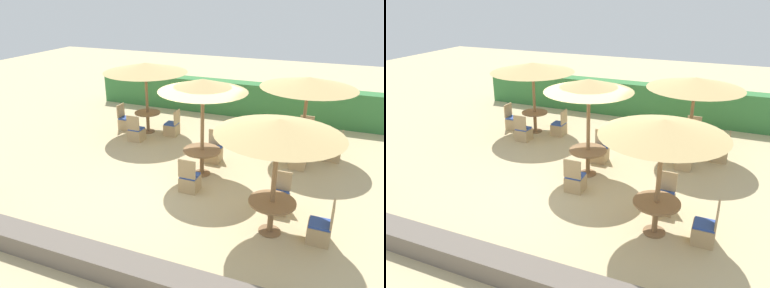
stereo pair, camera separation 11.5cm
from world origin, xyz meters
TOP-DOWN VIEW (x-y plane):
  - ground_plane at (0.00, 0.00)m, footprint 40.00×40.00m
  - hedge_row at (0.00, 6.32)m, footprint 13.00×0.70m
  - stone_border at (0.00, -3.72)m, footprint 10.00×0.56m
  - parasol_front_right at (2.58, -1.32)m, footprint 2.53×2.53m
  - round_table_front_right at (2.58, -1.32)m, footprint 0.99×0.99m
  - patio_chair_front_right_east at (3.58, -1.27)m, footprint 0.46×0.46m
  - patio_chair_front_right_north at (2.59, -0.39)m, footprint 0.46×0.46m
  - parasol_center at (0.26, 0.69)m, footprint 2.36×2.36m
  - round_table_center at (0.26, 0.69)m, footprint 1.04×1.04m
  - patio_chair_center_south at (0.31, -0.31)m, footprint 0.46×0.46m
  - patio_chair_center_north at (0.28, 1.65)m, footprint 0.46×0.46m
  - parasol_back_left at (-2.75, 3.12)m, footprint 2.91×2.91m
  - round_table_back_left at (-2.75, 3.12)m, footprint 0.92×0.92m
  - patio_chair_back_left_south at (-2.71, 2.20)m, footprint 0.46×0.46m
  - patio_chair_back_left_east at (-1.80, 3.15)m, footprint 0.46×0.46m
  - patio_chair_back_left_west at (-3.66, 3.07)m, footprint 0.46×0.46m
  - parasol_back_right at (2.67, 3.03)m, footprint 2.80×2.80m
  - round_table_back_right at (2.67, 3.03)m, footprint 1.06×1.06m
  - patio_chair_back_right_west at (1.65, 3.03)m, footprint 0.46×0.46m
  - patio_chair_back_right_north at (2.67, 4.08)m, footprint 0.46×0.46m
  - patio_chair_back_right_east at (3.63, 3.04)m, footprint 0.46×0.46m
  - patio_chair_back_right_south at (2.70, 2.07)m, footprint 0.46×0.46m

SIDE VIEW (x-z plane):
  - ground_plane at x=0.00m, z-range 0.00..0.00m
  - stone_border at x=0.00m, z-range 0.00..0.42m
  - patio_chair_front_right_east at x=3.58m, z-range -0.20..0.73m
  - patio_chair_front_right_north at x=2.59m, z-range -0.20..0.73m
  - patio_chair_center_south at x=0.31m, z-range -0.20..0.73m
  - patio_chair_center_north at x=0.28m, z-range -0.20..0.73m
  - patio_chair_back_left_south at x=-2.71m, z-range -0.20..0.73m
  - patio_chair_back_left_east at x=-1.80m, z-range -0.20..0.73m
  - patio_chair_back_left_west at x=-3.66m, z-range -0.20..0.73m
  - patio_chair_back_right_west at x=1.65m, z-range -0.20..0.73m
  - patio_chair_back_right_north at x=2.67m, z-range -0.20..0.73m
  - patio_chair_back_right_east at x=3.63m, z-range -0.20..0.73m
  - patio_chair_back_right_south at x=2.70m, z-range -0.20..0.73m
  - round_table_back_left at x=-2.75m, z-range 0.18..0.93m
  - round_table_center at x=0.26m, z-range 0.21..0.95m
  - round_table_front_right at x=2.58m, z-range 0.20..0.96m
  - round_table_back_right at x=2.67m, z-range 0.21..0.96m
  - hedge_row at x=0.00m, z-range 0.00..1.37m
  - parasol_back_right at x=2.67m, z-range 1.07..3.55m
  - parasol_back_left at x=-2.75m, z-range 1.08..3.59m
  - parasol_front_right at x=2.58m, z-range 1.10..3.66m
  - parasol_center at x=0.26m, z-range 1.17..3.88m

